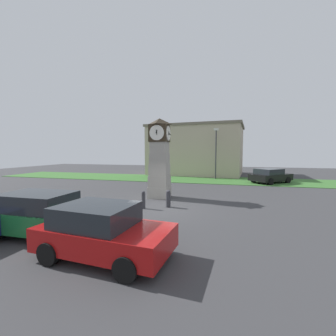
{
  "coord_description": "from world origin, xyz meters",
  "views": [
    {
      "loc": [
        3.52,
        -11.4,
        3.09
      ],
      "look_at": [
        -0.33,
        3.14,
        1.97
      ],
      "focal_mm": 24.0,
      "sensor_mm": 36.0,
      "label": 1
    }
  ],
  "objects_px": {
    "bollard_mid_row": "(143,200)",
    "car_by_building": "(103,231)",
    "bollard_near_tower": "(168,198)",
    "street_lamp_near_road": "(216,150)",
    "car_far_lot": "(270,176)",
    "clock_tower": "(160,159)",
    "car_near_tower": "(43,214)"
  },
  "relations": [
    {
      "from": "bollard_mid_row",
      "to": "car_by_building",
      "type": "height_order",
      "value": "car_by_building"
    },
    {
      "from": "car_by_building",
      "to": "bollard_near_tower",
      "type": "bearing_deg",
      "value": 86.84
    },
    {
      "from": "car_by_building",
      "to": "street_lamp_near_road",
      "type": "bearing_deg",
      "value": 83.52
    },
    {
      "from": "bollard_mid_row",
      "to": "car_far_lot",
      "type": "distance_m",
      "value": 14.89
    },
    {
      "from": "clock_tower",
      "to": "car_near_tower",
      "type": "xyz_separation_m",
      "value": [
        -2.1,
        -7.66,
        -1.75
      ]
    },
    {
      "from": "bollard_near_tower",
      "to": "car_near_tower",
      "type": "relative_size",
      "value": 0.22
    },
    {
      "from": "car_near_tower",
      "to": "street_lamp_near_road",
      "type": "xyz_separation_m",
      "value": [
        5.22,
        18.7,
        2.48
      ]
    },
    {
      "from": "clock_tower",
      "to": "bollard_near_tower",
      "type": "distance_m",
      "value": 3.39
    },
    {
      "from": "bollard_near_tower",
      "to": "street_lamp_near_road",
      "type": "height_order",
      "value": "street_lamp_near_road"
    },
    {
      "from": "bollard_near_tower",
      "to": "car_far_lot",
      "type": "distance_m",
      "value": 13.69
    },
    {
      "from": "bollard_mid_row",
      "to": "car_near_tower",
      "type": "distance_m",
      "value": 5.09
    },
    {
      "from": "car_near_tower",
      "to": "car_by_building",
      "type": "xyz_separation_m",
      "value": [
        2.99,
        -0.91,
        -0.02
      ]
    },
    {
      "from": "bollard_near_tower",
      "to": "car_by_building",
      "type": "relative_size",
      "value": 0.24
    },
    {
      "from": "bollard_near_tower",
      "to": "bollard_mid_row",
      "type": "bearing_deg",
      "value": -151.84
    },
    {
      "from": "clock_tower",
      "to": "car_far_lot",
      "type": "bearing_deg",
      "value": 47.73
    },
    {
      "from": "clock_tower",
      "to": "bollard_mid_row",
      "type": "bearing_deg",
      "value": -89.75
    },
    {
      "from": "clock_tower",
      "to": "car_near_tower",
      "type": "bearing_deg",
      "value": -105.36
    },
    {
      "from": "car_near_tower",
      "to": "street_lamp_near_road",
      "type": "height_order",
      "value": "street_lamp_near_road"
    },
    {
      "from": "bollard_mid_row",
      "to": "car_near_tower",
      "type": "xyz_separation_m",
      "value": [
        -2.12,
        -4.62,
        0.31
      ]
    },
    {
      "from": "car_far_lot",
      "to": "street_lamp_near_road",
      "type": "xyz_separation_m",
      "value": [
        -5.3,
        1.79,
        2.55
      ]
    },
    {
      "from": "car_by_building",
      "to": "street_lamp_near_road",
      "type": "xyz_separation_m",
      "value": [
        2.23,
        19.61,
        2.5
      ]
    },
    {
      "from": "clock_tower",
      "to": "street_lamp_near_road",
      "type": "relative_size",
      "value": 0.94
    },
    {
      "from": "street_lamp_near_road",
      "to": "car_by_building",
      "type": "bearing_deg",
      "value": -96.48
    },
    {
      "from": "car_by_building",
      "to": "street_lamp_near_road",
      "type": "height_order",
      "value": "street_lamp_near_road"
    },
    {
      "from": "car_far_lot",
      "to": "clock_tower",
      "type": "bearing_deg",
      "value": -132.27
    },
    {
      "from": "clock_tower",
      "to": "bollard_mid_row",
      "type": "height_order",
      "value": "clock_tower"
    },
    {
      "from": "bollard_mid_row",
      "to": "street_lamp_near_road",
      "type": "relative_size",
      "value": 0.17
    },
    {
      "from": "bollard_mid_row",
      "to": "car_near_tower",
      "type": "height_order",
      "value": "car_near_tower"
    },
    {
      "from": "car_near_tower",
      "to": "street_lamp_near_road",
      "type": "bearing_deg",
      "value": 74.41
    },
    {
      "from": "bollard_near_tower",
      "to": "street_lamp_near_road",
      "type": "bearing_deg",
      "value": 82.01
    },
    {
      "from": "car_near_tower",
      "to": "car_far_lot",
      "type": "relative_size",
      "value": 1.02
    },
    {
      "from": "car_far_lot",
      "to": "car_near_tower",
      "type": "bearing_deg",
      "value": -121.87
    }
  ]
}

